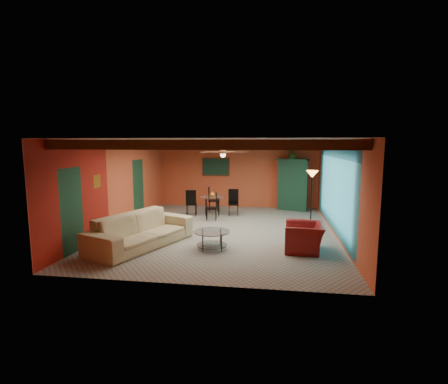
% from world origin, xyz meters
% --- Properties ---
extents(room, '(6.52, 8.01, 2.71)m').
position_xyz_m(room, '(0.00, 0.11, 2.36)').
color(room, gray).
rests_on(room, ground).
extents(sofa, '(2.14, 3.11, 0.85)m').
position_xyz_m(sofa, '(-1.82, -1.85, 0.42)').
color(sofa, tan).
rests_on(sofa, ground).
extents(armchair, '(0.97, 1.09, 0.68)m').
position_xyz_m(armchair, '(2.25, -1.60, 0.34)').
color(armchair, maroon).
rests_on(armchair, ground).
extents(coffee_table, '(1.08, 1.08, 0.46)m').
position_xyz_m(coffee_table, '(-0.01, -1.80, 0.23)').
color(coffee_table, white).
rests_on(coffee_table, ground).
extents(dining_table, '(2.08, 2.08, 0.97)m').
position_xyz_m(dining_table, '(-0.71, 2.12, 0.48)').
color(dining_table, silver).
rests_on(dining_table, ground).
extents(armoire, '(1.23, 0.86, 1.95)m').
position_xyz_m(armoire, '(2.20, 3.70, 0.98)').
color(armoire, maroon).
rests_on(armoire, ground).
extents(floor_lamp, '(0.48, 0.48, 1.80)m').
position_xyz_m(floor_lamp, '(2.65, 0.80, 0.90)').
color(floor_lamp, black).
rests_on(floor_lamp, ground).
extents(ceiling_fan, '(1.50, 1.50, 0.44)m').
position_xyz_m(ceiling_fan, '(0.00, 0.00, 2.36)').
color(ceiling_fan, '#472614').
rests_on(ceiling_fan, ceiling).
extents(painting, '(1.05, 0.03, 0.65)m').
position_xyz_m(painting, '(-0.90, 3.96, 1.65)').
color(painting, black).
rests_on(painting, wall_back).
extents(potted_plant, '(0.51, 0.45, 0.52)m').
position_xyz_m(potted_plant, '(2.20, 3.70, 2.21)').
color(potted_plant, '#26661E').
rests_on(potted_plant, armoire).
extents(vase, '(0.20, 0.20, 0.20)m').
position_xyz_m(vase, '(-0.71, 2.12, 1.06)').
color(vase, orange).
rests_on(vase, dining_table).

